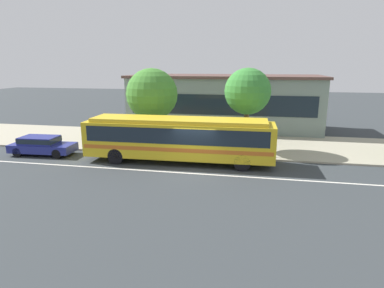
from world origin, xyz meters
name	(u,v)px	position (x,y,z in m)	size (l,w,h in m)	color
ground_plane	(194,169)	(0.00, 0.00, 0.00)	(120.00, 120.00, 0.00)	#33383B
sidewalk_slab	(210,143)	(0.00, 6.65, 0.06)	(60.00, 8.00, 0.12)	#A59E87
lane_stripe_center	(191,173)	(0.00, -0.80, 0.00)	(56.00, 0.16, 0.01)	silver
transit_bus	(179,137)	(-1.23, 1.31, 1.66)	(12.01, 2.77, 2.85)	gold
sedan_behind_bus	(42,145)	(-11.01, 1.17, 0.72)	(4.45, 1.97, 1.29)	navy
pedestrian_waiting_near_sign	(224,137)	(1.35, 4.27, 1.15)	(0.48, 0.48, 1.74)	#28323C
pedestrian_walking_along_curb	(162,135)	(-3.14, 3.94, 1.13)	(0.47, 0.47, 1.73)	#3F2F36
bus_stop_sign	(257,132)	(3.60, 3.43, 1.73)	(0.08, 0.44, 2.52)	gray
street_tree_near_stop	(152,94)	(-4.15, 5.02, 3.96)	(3.82, 3.82, 5.76)	brown
street_tree_mid_block	(248,92)	(2.87, 4.82, 4.28)	(3.23, 3.23, 5.81)	brown
station_building	(224,102)	(0.46, 13.21, 2.58)	(18.00, 6.96, 5.13)	gray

